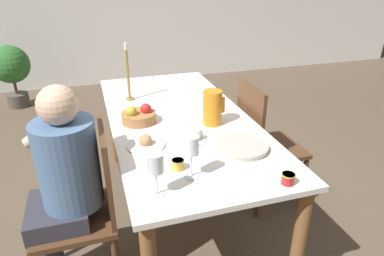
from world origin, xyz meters
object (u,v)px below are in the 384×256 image
at_px(red_pitcher, 212,107).
at_px(wine_glass_water, 191,147).
at_px(bread_plate, 146,143).
at_px(chair_person_side, 87,207).
at_px(potted_plant, 11,68).
at_px(serving_tray, 242,147).
at_px(fruit_bowl, 139,116).
at_px(person_seated, 63,177).
at_px(chair_opposite, 263,142).
at_px(teacup_near_person, 193,136).
at_px(jam_jar_amber, 288,178).
at_px(wine_glass_juice, 155,165).
at_px(jam_jar_red, 178,164).
at_px(candlestick_tall, 128,77).

height_order(red_pitcher, wine_glass_water, red_pitcher).
xyz_separation_m(red_pitcher, bread_plate, (-0.45, -0.17, -0.09)).
bearing_deg(chair_person_side, potted_plant, 14.97).
xyz_separation_m(serving_tray, fruit_bowl, (-0.47, 0.51, 0.03)).
distance_m(person_seated, potted_plant, 3.17).
distance_m(bread_plate, fruit_bowl, 0.32).
xyz_separation_m(chair_opposite, teacup_near_person, (-0.64, -0.32, 0.30)).
relative_size(jam_jar_amber, potted_plant, 0.08).
xyz_separation_m(red_pitcher, potted_plant, (-1.61, 2.83, -0.38)).
bearing_deg(wine_glass_juice, wine_glass_water, 25.73).
bearing_deg(chair_opposite, potted_plant, -142.46).
xyz_separation_m(chair_opposite, jam_jar_red, (-0.79, -0.58, 0.30)).
distance_m(wine_glass_juice, jam_jar_red, 0.25).
bearing_deg(wine_glass_juice, candlestick_tall, 87.69).
bearing_deg(wine_glass_water, red_pitcher, 60.58).
bearing_deg(jam_jar_red, wine_glass_juice, -129.51).
bearing_deg(bread_plate, candlestick_tall, 88.76).
bearing_deg(chair_person_side, red_pitcher, -72.93).
height_order(chair_person_side, wine_glass_water, wine_glass_water).
distance_m(chair_opposite, fruit_bowl, 0.94).
height_order(chair_opposite, potted_plant, chair_opposite).
height_order(wine_glass_juice, fruit_bowl, wine_glass_juice).
height_order(wine_glass_water, bread_plate, wine_glass_water).
height_order(chair_person_side, fruit_bowl, chair_person_side).
bearing_deg(candlestick_tall, jam_jar_amber, -67.40).
bearing_deg(red_pitcher, wine_glass_water, -119.42).
height_order(teacup_near_person, candlestick_tall, candlestick_tall).
xyz_separation_m(chair_opposite, fruit_bowl, (-0.88, 0.01, 0.32)).
distance_m(person_seated, red_pitcher, 0.93).
distance_m(chair_person_side, candlestick_tall, 1.00).
bearing_deg(candlestick_tall, bread_plate, -91.24).
relative_size(bread_plate, jam_jar_amber, 3.46).
bearing_deg(teacup_near_person, person_seated, -174.76).
xyz_separation_m(wine_glass_juice, serving_tray, (0.52, 0.26, -0.13)).
bearing_deg(chair_person_side, fruit_bowl, -42.23).
relative_size(chair_person_side, potted_plant, 1.20).
distance_m(teacup_near_person, jam_jar_red, 0.31).
distance_m(wine_glass_juice, candlestick_tall, 1.19).
distance_m(chair_person_side, wine_glass_water, 0.72).
bearing_deg(jam_jar_amber, person_seated, 154.66).
bearing_deg(red_pitcher, teacup_near_person, -135.71).
distance_m(teacup_near_person, candlestick_tall, 0.80).
xyz_separation_m(wine_glass_juice, jam_jar_red, (0.14, 0.17, -0.12)).
bearing_deg(chair_opposite, person_seated, -74.03).
height_order(serving_tray, bread_plate, bread_plate).
distance_m(chair_opposite, jam_jar_red, 1.03).
xyz_separation_m(wine_glass_juice, jam_jar_amber, (0.58, -0.10, -0.12)).
height_order(person_seated, red_pitcher, person_seated).
bearing_deg(wine_glass_water, wine_glass_juice, -154.27).
height_order(jam_jar_amber, jam_jar_red, same).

